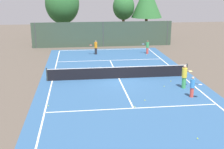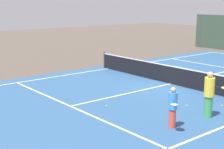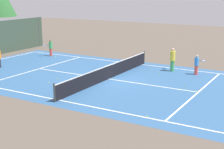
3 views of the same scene
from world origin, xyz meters
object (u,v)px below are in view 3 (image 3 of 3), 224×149
(player_3, at_px, (173,59))
(tennis_ball_8, at_px, (197,91))
(tennis_ball_1, at_px, (99,78))
(ball_crate, at_px, (95,74))
(tennis_ball_11, at_px, (147,116))
(player_0, at_px, (51,48))
(tennis_ball_10, at_px, (109,68))
(tennis_ball_5, at_px, (58,79))
(tennis_ball_0, at_px, (185,85))
(tennis_ball_9, at_px, (49,83))
(player_1, at_px, (197,64))
(tennis_ball_3, at_px, (150,69))
(tennis_ball_6, at_px, (55,57))
(tennis_ball_7, at_px, (160,74))

(player_3, height_order, tennis_ball_8, player_3)
(tennis_ball_1, height_order, tennis_ball_8, same)
(ball_crate, relative_size, tennis_ball_11, 6.45)
(player_0, height_order, tennis_ball_10, player_0)
(ball_crate, distance_m, tennis_ball_5, 2.70)
(tennis_ball_0, xyz_separation_m, tennis_ball_9, (-3.96, 8.16, 0.00))
(player_1, xyz_separation_m, tennis_ball_3, (-0.33, 3.59, -0.73))
(player_1, bearing_deg, tennis_ball_8, -162.96)
(tennis_ball_0, xyz_separation_m, tennis_ball_5, (-2.94, 8.24, 0.00))
(tennis_ball_5, height_order, tennis_ball_10, same)
(tennis_ball_0, distance_m, tennis_ball_5, 8.75)
(tennis_ball_9, bearing_deg, tennis_ball_5, 4.69)
(tennis_ball_11, bearing_deg, tennis_ball_9, 73.80)
(player_1, bearing_deg, tennis_ball_6, 90.08)
(tennis_ball_5, xyz_separation_m, tennis_ball_10, (4.89, -1.28, 0.00))
(tennis_ball_6, distance_m, tennis_ball_9, 9.13)
(player_3, height_order, tennis_ball_6, player_3)
(ball_crate, relative_size, tennis_ball_7, 6.45)
(player_1, xyz_separation_m, player_3, (0.13, 1.93, 0.16))
(tennis_ball_3, relative_size, tennis_ball_8, 1.00)
(tennis_ball_0, bearing_deg, tennis_ball_10, 74.36)
(tennis_ball_0, bearing_deg, tennis_ball_6, 76.12)
(tennis_ball_3, distance_m, tennis_ball_11, 10.26)
(ball_crate, height_order, tennis_ball_9, ball_crate)
(tennis_ball_1, bearing_deg, ball_crate, 58.21)
(player_3, bearing_deg, tennis_ball_9, 141.45)
(player_3, xyz_separation_m, tennis_ball_5, (-6.46, 6.04, -0.89))
(tennis_ball_1, bearing_deg, tennis_ball_10, 18.41)
(player_0, bearing_deg, tennis_ball_1, -120.13)
(tennis_ball_8, relative_size, tennis_ball_10, 1.00)
(player_3, bearing_deg, player_0, 89.43)
(tennis_ball_10, bearing_deg, player_3, -71.78)
(ball_crate, height_order, tennis_ball_6, ball_crate)
(player_1, distance_m, tennis_ball_10, 6.88)
(player_0, relative_size, tennis_ball_7, 23.37)
(tennis_ball_3, bearing_deg, tennis_ball_0, -128.31)
(tennis_ball_6, height_order, tennis_ball_10, same)
(player_3, bearing_deg, player_1, -93.88)
(tennis_ball_3, xyz_separation_m, tennis_ball_7, (-0.92, -1.20, 0.00))
(tennis_ball_6, bearing_deg, ball_crate, -120.97)
(tennis_ball_0, bearing_deg, player_3, 32.12)
(player_0, xyz_separation_m, player_3, (-0.12, -12.16, 0.13))
(player_0, distance_m, tennis_ball_10, 7.63)
(tennis_ball_0, height_order, tennis_ball_3, same)
(tennis_ball_7, xyz_separation_m, tennis_ball_11, (-8.51, -2.84, 0.00))
(tennis_ball_0, relative_size, tennis_ball_10, 1.00)
(tennis_ball_6, relative_size, tennis_ball_9, 1.00)
(tennis_ball_6, bearing_deg, tennis_ball_11, -125.25)
(tennis_ball_0, distance_m, tennis_ball_10, 7.23)
(tennis_ball_0, bearing_deg, tennis_ball_7, 51.33)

